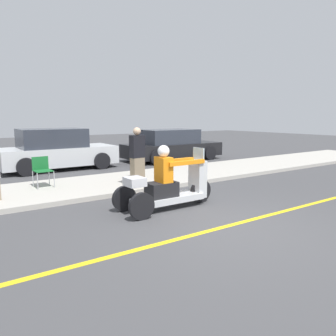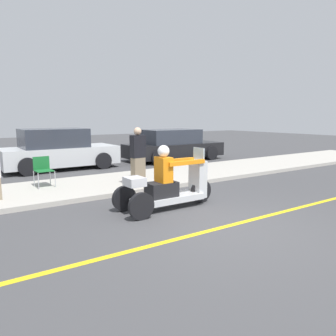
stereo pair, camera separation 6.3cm
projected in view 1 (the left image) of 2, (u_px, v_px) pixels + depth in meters
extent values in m
plane|color=#424244|center=(227.00, 226.00, 6.14)|extent=(60.00, 60.00, 0.00)
cube|color=gold|center=(218.00, 228.00, 6.01)|extent=(24.00, 0.12, 0.01)
cube|color=#B2ADA3|center=(118.00, 183.00, 9.87)|extent=(28.00, 2.80, 0.12)
cylinder|color=black|center=(201.00, 191.00, 7.82)|extent=(0.55, 0.10, 0.55)
cylinder|color=black|center=(142.00, 206.00, 6.49)|extent=(0.55, 0.10, 0.55)
cylinder|color=black|center=(124.00, 199.00, 7.09)|extent=(0.55, 0.10, 0.55)
cube|color=silver|center=(168.00, 199.00, 7.30)|extent=(1.67, 0.52, 0.14)
cube|color=black|center=(162.00, 190.00, 7.17)|extent=(0.67, 0.41, 0.33)
cube|color=silver|center=(198.00, 179.00, 7.72)|extent=(0.24, 0.41, 0.87)
cube|color=silver|center=(199.00, 154.00, 7.64)|extent=(0.03, 0.37, 0.30)
cube|color=silver|center=(135.00, 182.00, 6.75)|extent=(0.36, 0.41, 0.18)
cube|color=orange|center=(164.00, 170.00, 7.13)|extent=(0.26, 0.38, 0.55)
sphere|color=white|center=(164.00, 151.00, 7.06)|extent=(0.26, 0.26, 0.26)
cube|color=gray|center=(172.00, 189.00, 7.17)|extent=(0.14, 0.14, 0.33)
cube|color=gray|center=(165.00, 188.00, 7.37)|extent=(0.14, 0.14, 0.33)
cube|color=orange|center=(187.00, 163.00, 7.21)|extent=(0.97, 0.09, 0.09)
cube|color=orange|center=(176.00, 161.00, 7.54)|extent=(0.97, 0.09, 0.09)
cube|color=gray|center=(138.00, 172.00, 9.12)|extent=(0.37, 0.26, 0.79)
cube|color=black|center=(137.00, 146.00, 9.01)|extent=(0.40, 0.26, 0.62)
sphere|color=beige|center=(137.00, 131.00, 8.94)|extent=(0.21, 0.21, 0.21)
cube|color=gray|center=(139.00, 170.00, 10.25)|extent=(0.25, 0.21, 0.49)
cube|color=gold|center=(138.00, 156.00, 10.18)|extent=(0.28, 0.22, 0.39)
sphere|color=brown|center=(138.00, 148.00, 10.14)|extent=(0.13, 0.13, 0.13)
cylinder|color=#A5A8AD|center=(38.00, 181.00, 8.64)|extent=(0.02, 0.02, 0.44)
cylinder|color=#A5A8AD|center=(54.00, 179.00, 8.90)|extent=(0.02, 0.02, 0.44)
cylinder|color=#A5A8AD|center=(33.00, 179.00, 8.99)|extent=(0.02, 0.02, 0.44)
cylinder|color=#A5A8AD|center=(49.00, 177.00, 9.25)|extent=(0.02, 0.02, 0.44)
cube|color=#19662D|center=(43.00, 171.00, 8.91)|extent=(0.46, 0.46, 0.02)
cube|color=#19662D|center=(40.00, 163.00, 9.05)|extent=(0.44, 0.04, 0.38)
cube|color=black|center=(172.00, 150.00, 15.34)|extent=(4.61, 1.85, 0.61)
cube|color=#2D333D|center=(168.00, 136.00, 15.11)|extent=(2.54, 1.67, 0.65)
cylinder|color=black|center=(210.00, 153.00, 15.45)|extent=(0.64, 0.22, 0.64)
cylinder|color=black|center=(186.00, 150.00, 16.96)|extent=(0.64, 0.22, 0.64)
cylinder|color=black|center=(156.00, 157.00, 13.77)|extent=(0.64, 0.22, 0.64)
cylinder|color=black|center=(135.00, 153.00, 15.28)|extent=(0.64, 0.22, 0.64)
cube|color=silver|center=(59.00, 156.00, 12.69)|extent=(4.27, 1.83, 0.69)
cube|color=#2D333D|center=(52.00, 138.00, 12.46)|extent=(2.35, 1.65, 0.71)
cylinder|color=black|center=(102.00, 161.00, 12.75)|extent=(0.64, 0.22, 0.64)
cylinder|color=black|center=(85.00, 156.00, 14.24)|extent=(0.64, 0.22, 0.64)
cylinder|color=black|center=(26.00, 167.00, 11.20)|extent=(0.64, 0.22, 0.64)
cylinder|color=black|center=(16.00, 161.00, 12.69)|extent=(0.64, 0.22, 0.64)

